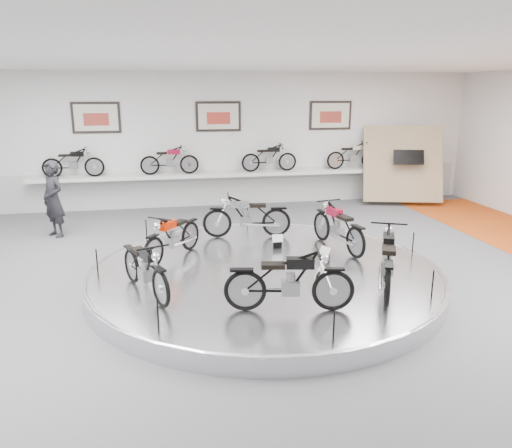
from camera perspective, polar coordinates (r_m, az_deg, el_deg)
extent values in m
plane|color=#575759|center=(9.01, 1.39, -7.45)|extent=(16.00, 16.00, 0.00)
plane|color=white|center=(8.34, 1.57, 18.85)|extent=(16.00, 16.00, 0.00)
plane|color=silver|center=(15.30, -4.28, 9.55)|extent=(16.00, 0.00, 16.00)
cube|color=#BCBCBA|center=(15.49, -4.17, 4.19)|extent=(15.68, 0.04, 1.10)
cylinder|color=silver|center=(9.22, 0.99, -5.90)|extent=(6.40, 6.40, 0.30)
torus|color=#B2B2BA|center=(9.18, 1.00, -5.20)|extent=(6.40, 6.40, 0.10)
cube|color=silver|center=(15.13, -4.07, 5.67)|extent=(11.00, 0.55, 0.10)
cube|color=beige|center=(15.20, -17.80, 11.50)|extent=(1.35, 0.06, 0.88)
cube|color=beige|center=(15.21, -4.32, 12.16)|extent=(1.35, 0.06, 0.88)
cube|color=beige|center=(16.01, 8.51, 12.18)|extent=(1.35, 0.06, 0.88)
cube|color=tan|center=(16.19, 16.41, 6.61)|extent=(2.56, 1.52, 2.30)
imported|color=black|center=(12.93, -22.15, 2.62)|extent=(0.77, 0.79, 1.83)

